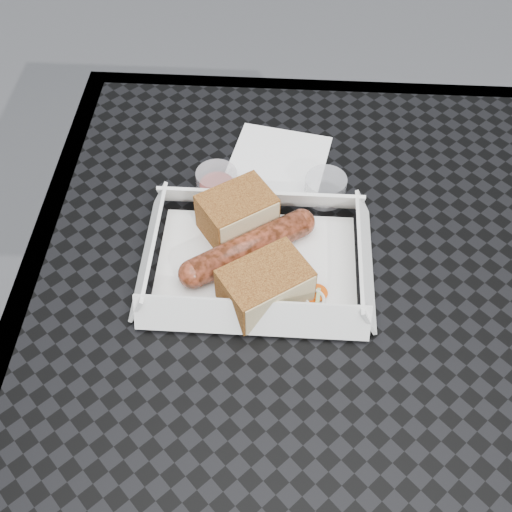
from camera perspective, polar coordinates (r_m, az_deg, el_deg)
The scene contains 9 objects.
patio_table at distance 0.76m, azimuth 10.22°, elevation -8.16°, with size 0.80×0.80×0.74m.
food_tray at distance 0.71m, azimuth 0.05°, elevation -0.77°, with size 0.22×0.15×0.00m, color white.
bratwurst at distance 0.71m, azimuth -0.65°, elevation 0.76°, with size 0.15×0.11×0.03m.
bread_near at distance 0.73m, azimuth -1.69°, elevation 3.83°, with size 0.08×0.06×0.05m, color brown.
bread_far at distance 0.67m, azimuth 0.82°, elevation -2.62°, with size 0.09×0.06×0.05m, color brown.
veg_garnish at distance 0.69m, azimuth 4.64°, elevation -3.69°, with size 0.03×0.03×0.00m.
napkin at distance 0.83m, azimuth 1.99°, elevation 8.47°, with size 0.12×0.12×0.00m, color white.
condiment_cup_sauce at distance 0.78m, azimuth -3.50°, elevation 6.58°, with size 0.05×0.05×0.03m, color maroon.
condiment_cup_empty at distance 0.78m, azimuth 6.18°, elevation 6.05°, with size 0.05×0.05×0.03m, color silver.
Camera 1 is at (-0.11, -0.38, 1.31)m, focal length 45.00 mm.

